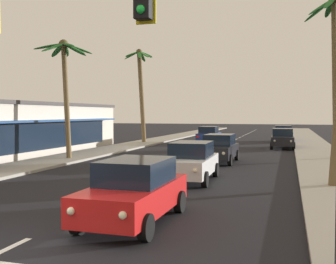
% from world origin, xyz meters
% --- Properties ---
extents(sidewalk_right, '(3.20, 110.00, 0.14)m').
position_xyz_m(sidewalk_right, '(7.80, 20.00, 0.07)').
color(sidewalk_right, '#9E998E').
rests_on(sidewalk_right, ground).
extents(sidewalk_left, '(3.20, 110.00, 0.14)m').
position_xyz_m(sidewalk_left, '(-7.80, 20.00, 0.07)').
color(sidewalk_left, '#9E998E').
rests_on(sidewalk_left, ground).
extents(lane_markings, '(4.28, 88.61, 0.01)m').
position_xyz_m(lane_markings, '(0.40, 20.63, 0.00)').
color(lane_markings, silver).
rests_on(lane_markings, ground).
extents(traffic_signal_mast, '(11.53, 0.41, 6.77)m').
position_xyz_m(traffic_signal_mast, '(3.01, 0.65, 4.75)').
color(traffic_signal_mast, '#2D2D33').
rests_on(traffic_signal_mast, ground).
extents(sedan_lead_at_stop_bar, '(1.99, 4.47, 1.68)m').
position_xyz_m(sedan_lead_at_stop_bar, '(1.83, 3.10, 0.85)').
color(sedan_lead_at_stop_bar, red).
rests_on(sedan_lead_at_stop_bar, ground).
extents(sedan_third_in_queue, '(2.03, 4.48, 1.68)m').
position_xyz_m(sedan_third_in_queue, '(1.72, 10.11, 0.85)').
color(sedan_third_in_queue, silver).
rests_on(sedan_third_in_queue, ground).
extents(sedan_fifth_in_queue, '(1.98, 4.46, 1.68)m').
position_xyz_m(sedan_fifth_in_queue, '(1.78, 17.13, 0.85)').
color(sedan_fifth_in_queue, black).
rests_on(sedan_fifth_in_queue, ground).
extents(sedan_oncoming_far, '(1.98, 4.46, 1.68)m').
position_xyz_m(sedan_oncoming_far, '(-1.72, 32.11, 0.85)').
color(sedan_oncoming_far, navy).
rests_on(sedan_oncoming_far, ground).
extents(sedan_parked_nearest_kerb, '(2.08, 4.50, 1.68)m').
position_xyz_m(sedan_parked_nearest_kerb, '(5.21, 36.93, 0.85)').
color(sedan_parked_nearest_kerb, navy).
rests_on(sedan_parked_nearest_kerb, ground).
extents(sedan_parked_mid_kerb, '(2.02, 4.48, 1.68)m').
position_xyz_m(sedan_parked_mid_kerb, '(5.26, 28.38, 0.85)').
color(sedan_parked_mid_kerb, black).
rests_on(sedan_parked_mid_kerb, ground).
extents(palm_left_second, '(3.47, 3.52, 7.52)m').
position_xyz_m(palm_left_second, '(-7.62, 15.55, 5.70)').
color(palm_left_second, brown).
rests_on(palm_left_second, ground).
extents(palm_left_third, '(3.12, 2.99, 9.28)m').
position_xyz_m(palm_left_third, '(-8.27, 30.77, 6.14)').
color(palm_left_third, brown).
rests_on(palm_left_third, ground).
extents(palm_right_third, '(3.77, 3.97, 10.23)m').
position_xyz_m(palm_right_third, '(8.38, 20.17, 7.43)').
color(palm_right_third, brown).
rests_on(palm_right_third, ground).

